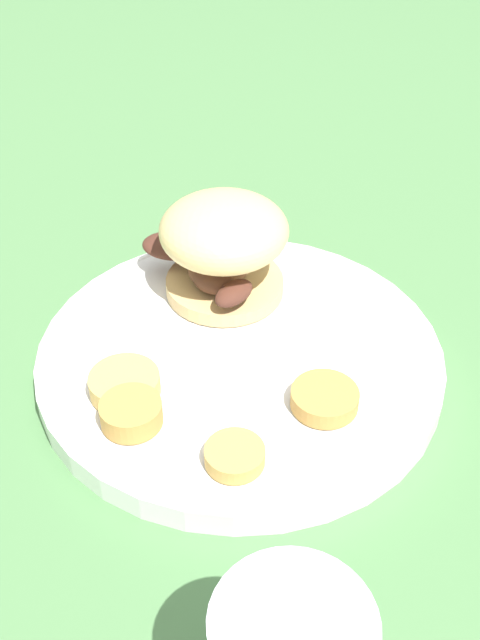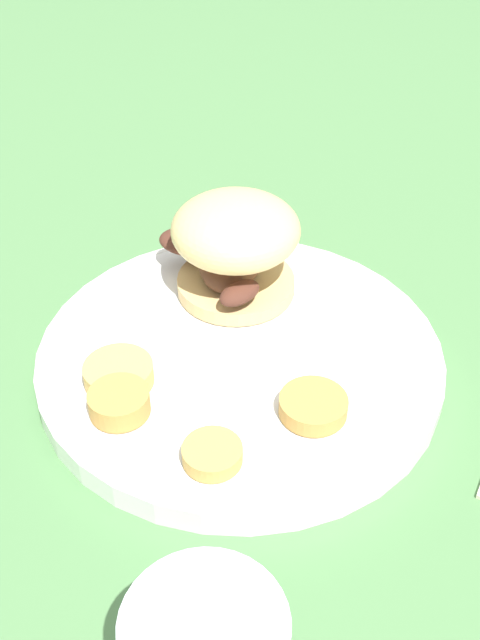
% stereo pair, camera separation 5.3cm
% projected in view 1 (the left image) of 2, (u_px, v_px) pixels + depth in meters
% --- Properties ---
extents(ground_plane, '(4.00, 4.00, 0.00)m').
position_uv_depth(ground_plane, '(240.00, 368.00, 0.56)').
color(ground_plane, '#4C7A47').
extents(dinner_plate, '(0.29, 0.29, 0.02)m').
position_uv_depth(dinner_plate, '(240.00, 356.00, 0.55)').
color(dinner_plate, white).
rests_on(dinner_plate, ground_plane).
extents(sandwich, '(0.10, 0.13, 0.08)m').
position_uv_depth(sandwich, '(221.00, 245.00, 0.57)').
color(sandwich, tan).
rests_on(sandwich, dinner_plate).
extents(potato_round_0, '(0.04, 0.04, 0.01)m').
position_uv_depth(potato_round_0, '(235.00, 456.00, 0.46)').
color(potato_round_0, tan).
rests_on(potato_round_0, dinner_plate).
extents(potato_round_1, '(0.05, 0.05, 0.01)m').
position_uv_depth(potato_round_1, '(125.00, 384.00, 0.50)').
color(potato_round_1, tan).
rests_on(potato_round_1, dinner_plate).
extents(potato_round_2, '(0.05, 0.05, 0.01)m').
position_uv_depth(potato_round_2, '(328.00, 396.00, 0.50)').
color(potato_round_2, '#BC8942').
rests_on(potato_round_2, dinner_plate).
extents(potato_round_3, '(0.04, 0.04, 0.02)m').
position_uv_depth(potato_round_3, '(131.00, 413.00, 0.48)').
color(potato_round_3, '#BC8942').
rests_on(potato_round_3, dinner_plate).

